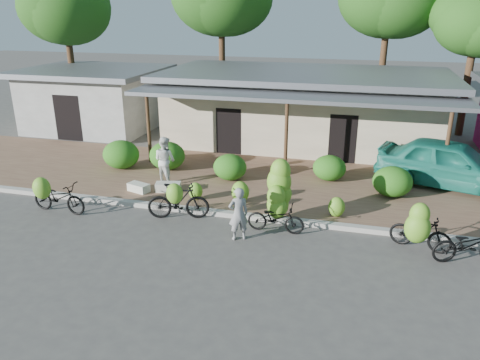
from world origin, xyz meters
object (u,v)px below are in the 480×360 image
Objects in this scene: bike_far_right at (469,245)px; sack_far at (139,187)px; bike_right at (420,229)px; sack_near at (168,187)px; tree_back_left at (63,5)px; bike_center at (278,201)px; tree_near_right at (473,20)px; bystander at (165,160)px; vendor at (238,214)px; bike_far_left at (57,196)px; bike_left at (178,200)px; teal_van at (450,164)px.

bike_far_right is 10.36m from sack_far.
bike_right is 8.29m from sack_near.
tree_back_left is 19.04m from bike_center.
tree_near_right is at bearing -27.42° from bike_center.
sack_near is at bearing 16.68° from sack_far.
bystander reaches higher than sack_far.
vendor is (3.23, -2.61, 0.50)m from sack_near.
vendor is 0.90× the size of bystander.
bike_far_left is (-13.64, -13.74, -4.98)m from tree_near_right.
bike_far_right is (5.04, -0.72, -0.36)m from bike_center.
tree_near_right reaches higher than bike_center.
bike_center is 1.22× the size of bike_right.
sack_far is at bearing -48.16° from tree_back_left.
bike_far_left is at bearing -58.97° from tree_back_left.
tree_near_right is 4.60× the size of vendor.
bike_right is (6.89, -0.32, 0.06)m from bike_left.
bystander is at bearing 15.99° from bike_left.
bike_far_right is at bearing -14.13° from sack_near.
tree_back_left is 9.49× the size of sack_near.
bike_far_right is (8.07, -0.50, -0.13)m from bike_left.
bike_right is 1.98× the size of sack_near.
tree_back_left reaches higher than bystander.
teal_van is at bearing -61.90° from bike_far_left.
bike_center is at bearing -21.07° from sack_near.
tree_near_right reaches higher than bike_left.
tree_near_right is at bearing -148.34° from vendor.
bike_far_left reaches higher than bike_far_right.
sack_near is at bearing -44.42° from tree_back_left.
bike_right is at bearing 156.13° from vendor.
tree_near_right is at bearing 44.49° from sack_far.
bike_left is 1.00× the size of bike_far_right.
bike_right reaches higher than sack_near.
tree_back_left is at bearing 40.53° from bike_far_right.
tree_back_left reaches higher than bike_center.
sack_near is (10.09, -9.89, -5.92)m from tree_back_left.
bike_far_right is at bearing 153.29° from vendor.
vendor is (5.95, -0.25, 0.21)m from bike_far_left.
tree_near_right reaches higher than bike_far_left.
sack_far is at bearing 61.62° from bike_far_right.
tree_near_right is 14.66m from bike_right.
tree_near_right reaches higher than bike_right.
bike_center is 2.73× the size of sack_far.
sack_far is 0.49× the size of vendor.
bike_center is at bearing -100.44° from bike_left.
tree_back_left is at bearing 51.25° from bike_center.
bike_far_right reaches higher than sack_near.
tree_near_right is 4.14× the size of bystander.
bike_far_right is at bearing -11.24° from sack_far.
bike_center is 3.90m from bike_right.
tree_near_right is 16.66m from vendor.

